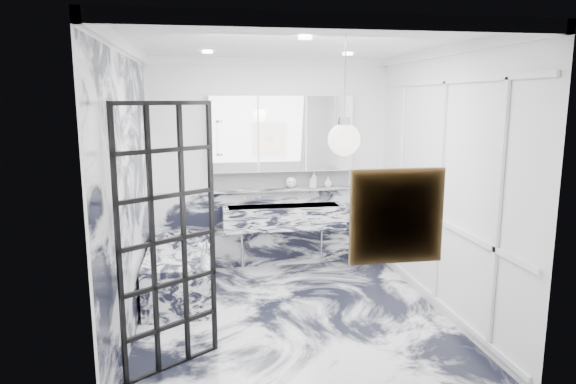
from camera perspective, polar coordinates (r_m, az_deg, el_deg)
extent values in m
plane|color=silver|center=(5.56, 0.49, -13.82)|extent=(3.60, 3.60, 0.00)
plane|color=white|center=(5.10, 0.54, 16.23)|extent=(3.60, 3.60, 0.00)
plane|color=white|center=(6.91, -2.05, 3.05)|extent=(3.60, 0.00, 3.60)
plane|color=white|center=(3.43, 5.70, -4.52)|extent=(3.60, 0.00, 3.60)
plane|color=white|center=(5.13, -17.39, 0.02)|extent=(0.00, 3.60, 3.60)
plane|color=white|center=(5.65, 16.73, 0.97)|extent=(0.00, 3.60, 3.60)
cube|color=silver|center=(7.05, -1.98, -4.05)|extent=(3.18, 0.05, 1.05)
cube|color=silver|center=(5.14, -17.19, -0.63)|extent=(0.02, 3.56, 2.68)
cube|color=white|center=(5.65, 16.50, -0.04)|extent=(0.03, 3.40, 2.30)
imported|color=#8C5919|center=(6.95, 2.89, 1.39)|extent=(0.10, 0.10, 0.21)
imported|color=#4C4C51|center=(6.95, 2.81, 1.24)|extent=(0.11, 0.11, 0.18)
imported|color=silver|center=(7.00, 4.46, 1.13)|extent=(0.14, 0.14, 0.14)
sphere|color=white|center=(6.90, 0.33, 1.07)|extent=(0.15, 0.15, 0.15)
cylinder|color=#8C5919|center=(6.90, 0.11, 0.86)|extent=(0.04, 0.04, 0.10)
cylinder|color=silver|center=(5.52, -9.27, -7.36)|extent=(0.08, 0.08, 0.12)
cube|color=#B75812|center=(3.57, 11.99, -2.63)|extent=(0.56, 0.05, 0.56)
sphere|color=white|center=(3.91, 6.24, 5.79)|extent=(0.25, 0.25, 0.25)
cube|color=silver|center=(6.81, -0.50, -2.78)|extent=(1.60, 0.45, 0.30)
cube|color=silver|center=(6.90, -0.71, 0.27)|extent=(1.90, 0.14, 0.04)
cube|color=white|center=(6.94, -0.79, 1.46)|extent=(1.90, 0.03, 0.23)
cube|color=white|center=(6.82, -0.73, 6.50)|extent=(1.90, 0.16, 1.00)
cylinder|color=white|center=(6.65, -7.65, 5.97)|extent=(0.07, 0.07, 0.40)
cylinder|color=white|center=(6.90, 6.18, 6.15)|extent=(0.07, 0.07, 0.40)
cube|color=silver|center=(6.23, -11.79, -8.62)|extent=(0.75, 1.65, 0.55)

